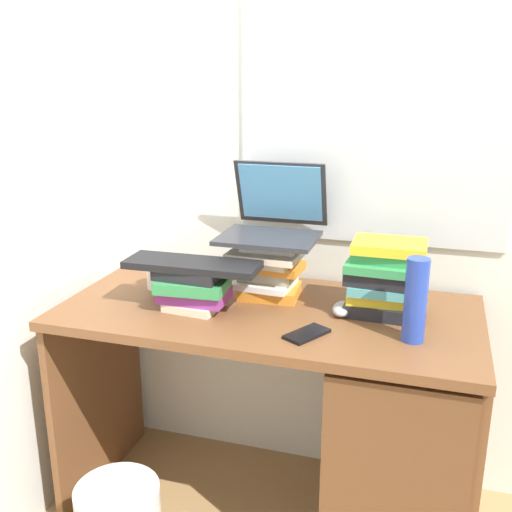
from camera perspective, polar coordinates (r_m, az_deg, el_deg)
name	(u,v)px	position (r m, az deg, el deg)	size (l,w,h in m)	color
ground_plane	(267,509)	(2.29, 1.06, -22.91)	(6.00, 6.00, 0.00)	#9E7A4C
wall_back	(299,125)	(2.11, 4.09, 12.32)	(6.00, 0.06, 2.60)	silver
wall_left	(42,128)	(2.11, -19.70, 11.38)	(0.05, 6.00, 2.60)	silver
desk	(366,425)	(1.98, 10.45, -15.54)	(1.31, 0.63, 0.76)	brown
book_stack_tall	(268,268)	(1.97, 1.19, -1.16)	(0.24, 0.21, 0.19)	orange
book_stack_keyboard_riser	(193,288)	(1.88, -6.04, -3.05)	(0.23, 0.16, 0.13)	beige
book_stack_side	(387,280)	(1.86, 12.36, -2.25)	(0.25, 0.19, 0.23)	black
laptop	(274,219)	(1.99, 1.69, 3.58)	(0.31, 0.32, 0.24)	#2D2D33
keyboard	(192,265)	(1.86, -6.06, -0.81)	(0.42, 0.14, 0.02)	black
computer_mouse	(342,309)	(1.86, 8.22, -4.99)	(0.06, 0.10, 0.04)	#A5A8AD
mug	(159,276)	(2.08, -9.18, -1.88)	(0.12, 0.08, 0.09)	white
water_bottle	(416,300)	(1.69, 14.94, -4.09)	(0.06, 0.06, 0.24)	#263FA5
cell_phone	(307,334)	(1.71, 4.86, -7.39)	(0.07, 0.14, 0.01)	black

